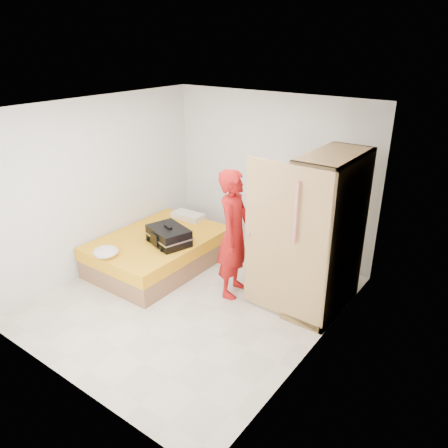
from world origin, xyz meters
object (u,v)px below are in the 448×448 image
Objects in this scene: suitcase at (169,236)px; round_cushion at (106,252)px; wardrobe at (322,239)px; bed at (158,251)px; person at (234,234)px.

suitcase is 2.14× the size of round_cushion.
wardrobe reaches higher than round_cushion.
bed is 0.48m from suitcase.
round_cushion reaches higher than bed.
round_cushion is at bearing -98.67° from bed.
round_cushion is at bearing -153.11° from wardrobe.
wardrobe is at bearing 30.67° from suitcase.
wardrobe is at bearing 26.89° from round_cushion.
person reaches higher than round_cushion.
suitcase is (-2.20, -0.51, -0.37)m from wardrobe.
round_cushion is (-2.64, -1.34, -0.43)m from wardrobe.
suitcase is (-1.10, -0.13, -0.28)m from person.
wardrobe is 2.75× the size of suitcase.
wardrobe is (2.50, 0.45, 0.75)m from bed.
suitcase is at bearing -11.24° from bed.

